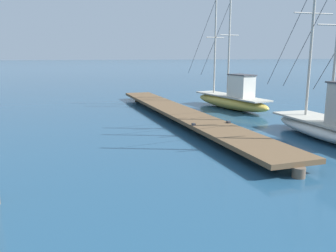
% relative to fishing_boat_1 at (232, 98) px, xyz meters
% --- Properties ---
extents(floating_dock, '(3.23, 18.65, 0.53)m').
position_rel_fishing_boat_1_xyz_m(floating_dock, '(-4.06, -2.64, -0.30)').
color(floating_dock, brown).
rests_on(floating_dock, ground).
extents(fishing_boat_1, '(2.93, 8.43, 7.13)m').
position_rel_fishing_boat_1_xyz_m(fishing_boat_1, '(0.00, 0.00, 0.00)').
color(fishing_boat_1, gold).
rests_on(fishing_boat_1, ground).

